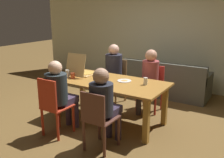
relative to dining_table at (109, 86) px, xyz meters
name	(u,v)px	position (x,y,z in m)	size (l,w,h in m)	color
ground_plane	(109,121)	(0.00, 0.00, -0.65)	(20.00, 20.00, 0.00)	brown
back_wall	(165,34)	(0.00, 2.62, 0.71)	(7.77, 0.12, 2.71)	beige
dining_table	(109,86)	(0.00, 0.00, 0.00)	(2.01, 0.98, 0.75)	#A36F2E
chair_0	(116,79)	(-0.43, 0.95, -0.15)	(0.40, 0.46, 0.91)	olive
person_0	(112,69)	(-0.43, 0.81, 0.09)	(0.35, 0.55, 1.26)	#443A48
chair_1	(53,105)	(-0.43, -0.93, -0.14)	(0.38, 0.42, 0.95)	#B7321C
person_1	(59,91)	(-0.43, -0.78, 0.06)	(0.34, 0.56, 1.20)	#403147
chair_2	(98,119)	(0.41, -0.92, -0.17)	(0.41, 0.44, 0.89)	brown
person_2	(104,101)	(0.41, -0.77, 0.06)	(0.34, 0.55, 1.19)	#352B40
chair_3	(151,86)	(0.41, 0.92, -0.16)	(0.45, 0.39, 0.88)	#B2332D
person_3	(149,76)	(0.41, 0.79, 0.07)	(0.32, 0.52, 1.22)	#3E373F
pizza_box_0	(83,72)	(-0.66, 0.10, 0.16)	(0.42, 0.52, 0.43)	tan
plate_0	(104,85)	(0.08, -0.26, 0.11)	(0.23, 0.23, 0.01)	white
plate_1	(124,81)	(0.24, 0.12, 0.11)	(0.24, 0.24, 0.03)	white
drinking_glass_0	(145,81)	(0.64, 0.12, 0.16)	(0.07, 0.07, 0.12)	silver
drinking_glass_1	(67,74)	(-0.76, -0.21, 0.17)	(0.07, 0.07, 0.14)	silver
drinking_glass_2	(73,76)	(-0.63, -0.21, 0.15)	(0.08, 0.08, 0.10)	#B54627
couch	(166,83)	(0.35, 1.92, -0.36)	(1.90, 0.80, 0.82)	#52544B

